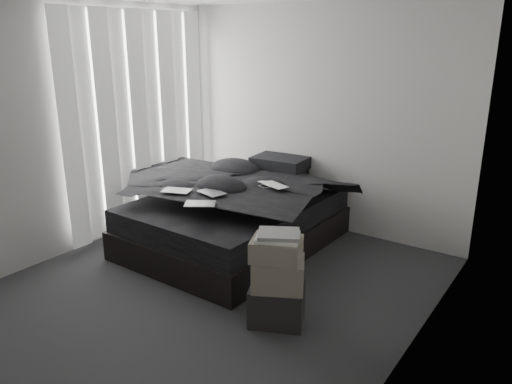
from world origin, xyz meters
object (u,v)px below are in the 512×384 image
Objects in this scene: bed at (235,231)px; side_stand at (184,203)px; laptop at (269,179)px; box_lower at (277,304)px.

side_stand reaches higher than bed.
laptop is 0.84× the size of box_lower.
laptop reaches higher than box_lower.
side_stand reaches higher than box_lower.
bed is 0.80m from side_stand.
box_lower is at bearing -28.58° from side_stand.
box_lower is (2.01, -1.09, -0.16)m from side_stand.
laptop is at bearing 126.21° from box_lower.
bed is 3.49× the size of side_stand.
bed is 0.79m from laptop.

